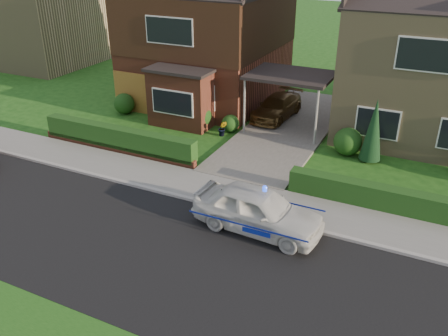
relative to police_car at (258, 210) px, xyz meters
The scene contains 23 objects.
ground 3.15m from the police_car, 128.61° to the right, with size 120.00×120.00×0.00m, color #1A4A13.
road 3.15m from the police_car, 128.61° to the right, with size 60.00×6.00×0.02m, color black.
kerb 2.13m from the police_car, 161.26° to the left, with size 60.00×0.16×0.12m, color #9E9993.
sidewalk 2.65m from the police_car, 138.42° to the left, with size 60.00×2.00×0.10m, color slate.
driveway 8.84m from the police_car, 102.56° to the left, with size 3.80×12.00×0.12m, color #666059.
house_left 14.18m from the police_car, 123.80° to the left, with size 7.50×9.53×7.25m.
house_right 12.58m from the police_car, 71.48° to the left, with size 7.50×8.06×7.25m.
carport_link 8.98m from the police_car, 102.63° to the left, with size 3.80×3.00×2.77m.
garage_door 12.67m from the police_car, 143.36° to the left, with size 2.20×0.10×2.10m, color brown.
dwarf_wall 8.26m from the police_car, 159.40° to the left, with size 7.70×0.25×0.36m, color brown.
hedge_left 8.33m from the police_car, 158.43° to the left, with size 7.50×0.55×0.90m, color black.
hedge_right 4.93m from the police_car, 37.22° to the left, with size 7.50×0.55×0.80m, color black.
shrub_left_far 12.61m from the police_car, 145.72° to the left, with size 1.08×1.08×1.08m, color black.
shrub_left_mid 9.09m from the police_car, 130.61° to the left, with size 1.32×1.32×1.32m, color black.
shrub_left_near 8.40m from the police_car, 120.94° to the left, with size 0.84×0.84×0.84m, color black.
shrub_right_near 7.12m from the police_car, 79.61° to the left, with size 1.20×1.20×1.20m, color black.
conifer_a 7.20m from the police_car, 71.44° to the left, with size 0.90×0.90×2.60m, color black.
neighbour_left 25.86m from the police_car, 148.18° to the left, with size 6.50×7.00×5.20m, color #9B895F.
police_car is the anchor object (origin of this frame).
driveway_car 10.16m from the police_car, 106.69° to the left, with size 1.55×3.80×1.10m, color brown.
potted_plant_a 10.31m from the police_car, 140.18° to the left, with size 0.41×0.28×0.78m, color gray.
potted_plant_b 7.90m from the police_car, 124.00° to the left, with size 0.41×0.33×0.74m, color gray.
potted_plant_c 8.58m from the police_car, 155.17° to the left, with size 0.44×0.44×0.78m, color gray.
Camera 1 is at (6.50, -9.56, 8.56)m, focal length 38.00 mm.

